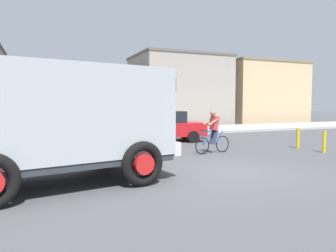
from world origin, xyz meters
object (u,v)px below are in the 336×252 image
(pedestrian_near_kerb, at_px, (61,127))
(bollard_near, at_px, (324,142))
(cyclist, at_px, (213,132))
(bollard_far, at_px, (298,138))
(truck_foreground, at_px, (61,117))
(traffic_light_pole, at_px, (174,102))
(car_white_mid, at_px, (165,126))

(pedestrian_near_kerb, relative_size, bollard_near, 1.80)
(cyclist, bearing_deg, pedestrian_near_kerb, 135.02)
(pedestrian_near_kerb, distance_m, bollard_far, 11.21)
(truck_foreground, bearing_deg, pedestrian_near_kerb, 86.41)
(traffic_light_pole, xyz_separation_m, bollard_far, (5.55, -1.20, -1.62))
(pedestrian_near_kerb, xyz_separation_m, bollard_far, (9.70, -5.61, -0.40))
(traffic_light_pole, xyz_separation_m, pedestrian_near_kerb, (-4.15, 4.41, -1.22))
(traffic_light_pole, height_order, bollard_far, traffic_light_pole)
(car_white_mid, height_order, bollard_near, car_white_mid)
(pedestrian_near_kerb, relative_size, bollard_far, 1.80)
(bollard_near, distance_m, bollard_far, 1.40)
(car_white_mid, bearing_deg, bollard_far, -44.93)
(truck_foreground, distance_m, car_white_mid, 9.16)
(bollard_near, relative_size, bollard_far, 1.00)
(truck_foreground, bearing_deg, cyclist, 25.05)
(pedestrian_near_kerb, bearing_deg, truck_foreground, -93.59)
(truck_foreground, distance_m, bollard_near, 10.36)
(bollard_far, bearing_deg, car_white_mid, 135.07)
(cyclist, distance_m, pedestrian_near_kerb, 7.68)
(traffic_light_pole, distance_m, pedestrian_near_kerb, 6.18)
(truck_foreground, bearing_deg, car_white_mid, 51.71)
(truck_foreground, xyz_separation_m, pedestrian_near_kerb, (0.51, 8.21, -0.82))
(cyclist, relative_size, bollard_far, 1.91)
(traffic_light_pole, height_order, car_white_mid, traffic_light_pole)
(traffic_light_pole, bearing_deg, bollard_far, -12.15)
(traffic_light_pole, bearing_deg, car_white_mid, 73.67)
(pedestrian_near_kerb, distance_m, bollard_near, 11.98)
(truck_foreground, relative_size, car_white_mid, 1.37)
(bollard_far, bearing_deg, cyclist, 177.57)
(truck_foreground, height_order, pedestrian_near_kerb, truck_foreground)
(traffic_light_pole, relative_size, car_white_mid, 0.76)
(cyclist, height_order, pedestrian_near_kerb, cyclist)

